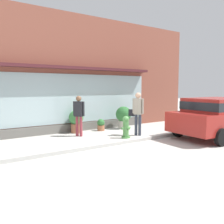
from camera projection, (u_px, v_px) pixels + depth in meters
The scene contains 10 objects.
ground_plane at pixel (111, 144), 8.67m from camera, with size 60.00×60.00×0.00m, color #B2AFA8.
curb_strip at pixel (114, 143), 8.50m from camera, with size 14.00×0.24×0.12m, color #B2B2AD.
storefront at pixel (70, 75), 11.02m from camera, with size 14.00×0.81×5.17m.
fire_hydrant at pixel (126, 127), 9.64m from camera, with size 0.41×0.37×0.86m.
pedestrian_with_handbag at pixel (138, 110), 10.12m from camera, with size 0.37×0.62×1.75m.
pedestrian_passerby at pixel (79, 113), 9.96m from camera, with size 0.35×0.45×1.62m.
parked_car_red at pixel (219, 115), 9.70m from camera, with size 4.19×2.31×1.55m.
potted_plant_low_front at pixel (101, 125), 11.30m from camera, with size 0.34×0.34×0.53m.
potted_plant_by_entrance at pixel (76, 120), 10.76m from camera, with size 0.63×0.63×0.97m.
potted_plant_doorstep at pixel (123, 116), 11.83m from camera, with size 0.74×0.74×1.06m.
Camera 1 is at (-4.84, -7.01, 1.97)m, focal length 40.05 mm.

